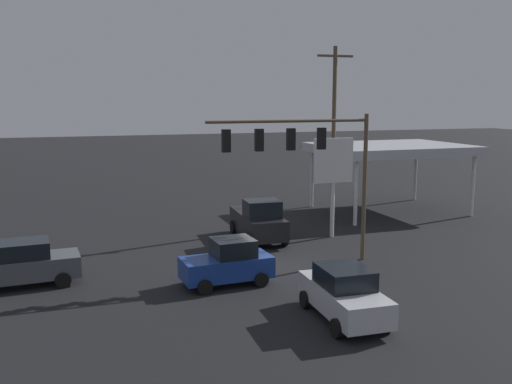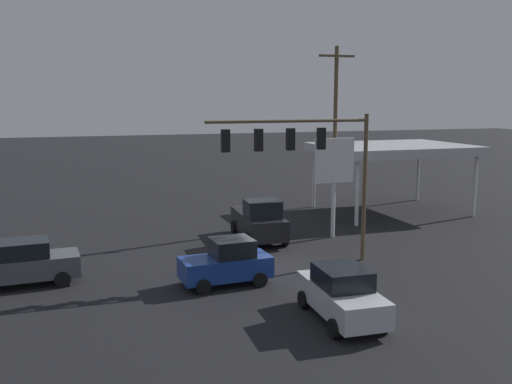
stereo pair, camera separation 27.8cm
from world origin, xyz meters
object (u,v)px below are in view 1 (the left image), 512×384
sedan_far (25,264)px  pickup_parked (258,221)px  hatchback_crossing (228,263)px  traffic_signal_assembly (305,152)px  price_sign (333,166)px  utility_pole (334,131)px  sedan_waiting (344,294)px

sedan_far → pickup_parked: pickup_parked is taller
hatchback_crossing → pickup_parked: bearing=-122.2°
sedan_far → traffic_signal_assembly: bearing=171.4°
price_sign → hatchback_crossing: (7.95, 6.23, -3.16)m
price_sign → utility_pole: bearing=-116.3°
sedan_far → hatchback_crossing: size_ratio=1.16×
traffic_signal_assembly → sedan_waiting: bearing=78.9°
sedan_waiting → hatchback_crossing: 5.81m
price_sign → sedan_waiting: price_sign is taller
utility_pole → price_sign: (1.97, 3.99, -1.70)m
price_sign → sedan_waiting: 12.79m
traffic_signal_assembly → pickup_parked: 6.79m
pickup_parked → price_sign: bearing=85.9°
pickup_parked → hatchback_crossing: size_ratio=1.36×
traffic_signal_assembly → hatchback_crossing: bearing=20.4°
traffic_signal_assembly → sedan_far: bearing=-4.9°
pickup_parked → hatchback_crossing: 7.73m
sedan_waiting → hatchback_crossing: (2.85, -5.06, -0.00)m
traffic_signal_assembly → sedan_far: (12.29, -1.05, -4.46)m
sedan_far → pickup_parked: 12.57m
sedan_far → pickup_parked: size_ratio=0.85×
hatchback_crossing → price_sign: bearing=-145.5°
traffic_signal_assembly → sedan_waiting: size_ratio=1.77×
utility_pole → traffic_signal_assembly: bearing=56.3°
utility_pole → sedan_far: utility_pole is taller
traffic_signal_assembly → pickup_parked: size_ratio=1.49×
traffic_signal_assembly → sedan_waiting: (1.29, 6.60, -4.46)m
price_sign → traffic_signal_assembly: bearing=50.9°
utility_pole → hatchback_crossing: size_ratio=2.83×
sedan_far → sedan_waiting: size_ratio=1.01×
price_sign → hatchback_crossing: bearing=38.1°
utility_pole → sedan_far: size_ratio=2.45×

